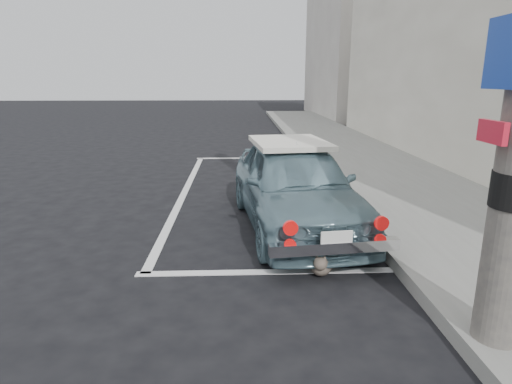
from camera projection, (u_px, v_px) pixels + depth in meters
ground at (229, 255)px, 5.13m from camera, size 80.00×80.00×0.00m
sidewalk at (423, 200)px, 7.16m from camera, size 2.80×40.00×0.15m
building_far at (351, 43)px, 23.67m from camera, size 3.50×10.00×8.00m
pline_rear at (274, 272)px, 4.66m from camera, size 3.00×0.12×0.01m
pline_front at (253, 158)px, 11.43m from camera, size 3.00×0.12×0.01m
pline_side at (185, 192)px, 7.99m from camera, size 0.12×7.00×0.01m
retro_coupe at (295, 184)px, 5.97m from camera, size 1.84×3.73×1.22m
cat at (321, 263)px, 4.57m from camera, size 0.33×0.53×0.29m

